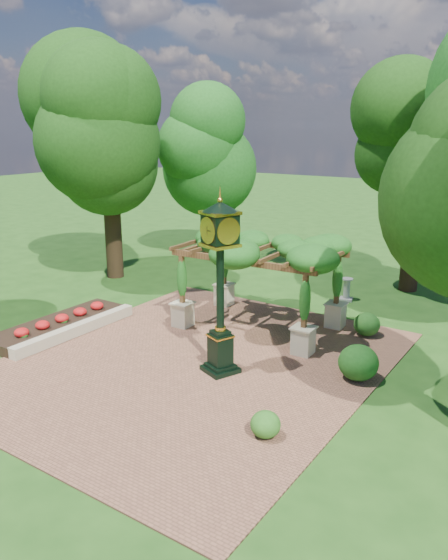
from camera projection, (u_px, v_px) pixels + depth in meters
The scene contains 13 objects.
ground at pixel (175, 375), 15.40m from camera, with size 120.00×120.00×0.00m, color #1E4714.
brick_plaza at pixel (196, 362), 16.19m from camera, with size 10.00×12.00×0.04m, color brown.
border_wall at pixel (77, 330), 18.21m from camera, with size 0.35×5.00×0.40m, color #C6B793.
flower_bed at pixel (59, 325), 18.70m from camera, with size 1.50×5.00×0.36m, color red.
pedestal_clock at pixel (220, 272), 14.74m from camera, with size 1.27×1.27×4.94m.
pergola at pixel (260, 251), 18.28m from camera, with size 5.38×3.50×3.31m.
sundial at pixel (347, 291), 21.87m from camera, with size 0.61×0.61×0.91m.
shrub_front at pixel (265, 424), 12.19m from camera, with size 0.69×0.69×0.62m, color #295F1B.
shrub_mid at pixel (358, 363), 14.91m from camera, with size 1.10×1.10×0.99m, color #1B5016.
shrub_back at pixel (367, 324), 18.08m from camera, with size 0.86×0.86×0.78m, color #235A1A.
tree_west_near at pixel (108, 132), 23.63m from camera, with size 4.92×4.92×9.49m.
tree_west_far at pixel (210, 148), 27.75m from camera, with size 4.52×4.52×8.28m.
tree_north at pixel (421, 146), 21.71m from camera, with size 3.91×3.91×8.80m.
Camera 1 is at (9.03, -10.89, 6.79)m, focal length 35.00 mm.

